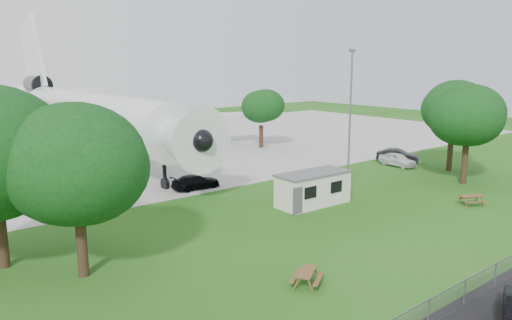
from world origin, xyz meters
TOP-DOWN VIEW (x-y plane):
  - ground at (0.00, 0.00)m, footprint 160.00×160.00m
  - concrete_apron at (0.00, 38.00)m, footprint 120.00×46.00m
  - airliner at (-2.00, 35.86)m, footprint 46.36×47.73m
  - site_cabin at (4.60, 6.66)m, footprint 6.79×2.88m
  - picnic_west at (-6.11, -3.31)m, footprint 2.32×2.23m
  - picnic_east at (14.20, -1.38)m, footprint 2.29×2.17m
  - fence at (0.00, -9.50)m, footprint 58.00×0.04m
  - lamp_mast at (8.20, 6.20)m, footprint 0.16×0.16m
  - tree_west_small at (-14.45, 4.99)m, footprint 7.61×7.61m
  - tree_east_front at (20.38, 2.63)m, footprint 6.53×6.53m
  - tree_east_back at (24.52, 6.41)m, footprint 6.52×6.52m
  - tree_far_apron at (18.47, 29.56)m, footprint 5.41×5.41m
  - car_ne_hatch at (22.29, 11.17)m, footprint 1.96×4.30m
  - car_ne_sedan at (24.07, 12.40)m, footprint 3.42×4.77m
  - car_apron_van at (0.11, 16.72)m, footprint 4.51×1.97m

SIDE VIEW (x-z plane):
  - ground at x=0.00m, z-range 0.00..0.00m
  - picnic_west at x=-6.11m, z-range -0.38..0.38m
  - picnic_east at x=14.20m, z-range -0.38..0.38m
  - fence at x=0.00m, z-range -0.65..0.65m
  - concrete_apron at x=0.00m, z-range 0.00..0.03m
  - car_apron_van at x=0.11m, z-range 0.00..1.29m
  - car_ne_hatch at x=22.29m, z-range 0.00..1.43m
  - car_ne_sedan at x=24.07m, z-range 0.00..1.49m
  - site_cabin at x=4.60m, z-range 0.00..2.62m
  - tree_far_apron at x=18.47m, z-range 1.15..8.88m
  - airliner at x=-2.00m, z-range -3.57..14.11m
  - lamp_mast at x=8.20m, z-range 0.00..12.00m
  - tree_east_front at x=20.38m, z-range 1.43..10.86m
  - tree_west_small at x=-14.45m, z-range 1.18..11.18m
  - tree_east_back at x=24.52m, z-range 1.55..11.21m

